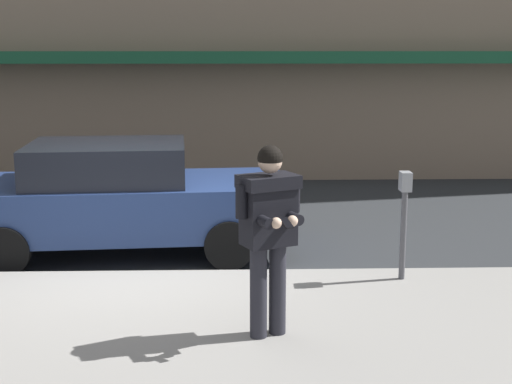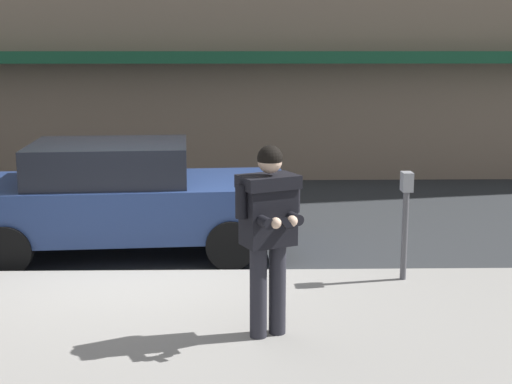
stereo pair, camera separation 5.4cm
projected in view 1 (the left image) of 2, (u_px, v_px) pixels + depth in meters
The scene contains 6 objects.
ground_plane at pixel (135, 276), 8.86m from camera, with size 80.00×80.00×0.00m, color #2B2D30.
sidewalk at pixel (206, 373), 6.09m from camera, with size 32.00×5.30×0.14m, color gray.
curb_paint_line at pixel (215, 274), 8.94m from camera, with size 28.00×0.12×0.01m, color silver.
parked_sedan_mid at pixel (119, 197), 9.71m from camera, with size 4.63×2.19×1.54m.
man_texting_on_phone at pixel (269, 220), 6.48m from camera, with size 0.62×0.65×1.81m.
parking_meter at pixel (404, 210), 8.17m from camera, with size 0.12×0.18×1.27m.
Camera 1 is at (1.26, -8.52, 2.80)m, focal length 50.00 mm.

